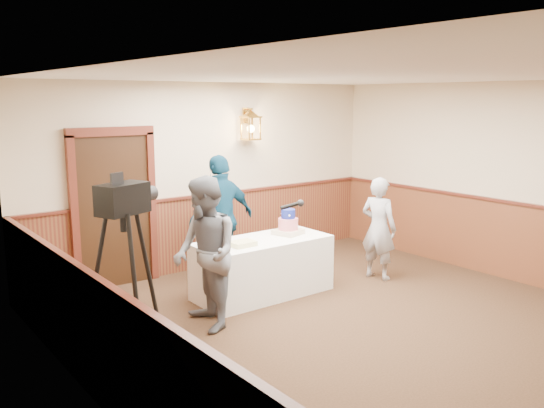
{
  "coord_description": "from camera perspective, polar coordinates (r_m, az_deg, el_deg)",
  "views": [
    {
      "loc": [
        -4.56,
        -3.96,
        2.57
      ],
      "look_at": [
        -0.23,
        1.7,
        1.25
      ],
      "focal_mm": 38.0,
      "sensor_mm": 36.0,
      "label": 1
    }
  ],
  "objects": [
    {
      "name": "interviewer",
      "position": [
        6.44,
        -6.61,
        -4.92
      ],
      "size": [
        1.52,
        0.95,
        1.73
      ],
      "rotation": [
        0.0,
        0.0,
        -1.77
      ],
      "color": "slate",
      "rests_on": "ground"
    },
    {
      "name": "ground",
      "position": [
        6.56,
        10.92,
        -12.77
      ],
      "size": [
        7.0,
        7.0,
        0.0
      ],
      "primitive_type": "plane",
      "color": "black",
      "rests_on": "ground"
    },
    {
      "name": "display_table",
      "position": [
        7.61,
        -0.92,
        -6.27
      ],
      "size": [
        1.8,
        0.8,
        0.75
      ],
      "primitive_type": "cube",
      "color": "white",
      "rests_on": "ground"
    },
    {
      "name": "sheet_cake_yellow",
      "position": [
        7.18,
        -2.92,
        -3.94
      ],
      "size": [
        0.3,
        0.23,
        0.06
      ],
      "primitive_type": "cube",
      "rotation": [
        0.0,
        0.0,
        0.0
      ],
      "color": "#EAE38C",
      "rests_on": "display_table"
    },
    {
      "name": "baker",
      "position": [
        8.35,
        10.52,
        -2.37
      ],
      "size": [
        0.47,
        0.6,
        1.47
      ],
      "primitive_type": "imported",
      "rotation": [
        0.0,
        0.0,
        1.8
      ],
      "color": "#97979D",
      "rests_on": "ground"
    },
    {
      "name": "tv_camera_rig",
      "position": [
        5.37,
        -14.14,
        -8.76
      ],
      "size": [
        0.72,
        0.67,
        1.84
      ],
      "rotation": [
        0.0,
        0.0,
        0.37
      ],
      "color": "black",
      "rests_on": "ground"
    },
    {
      "name": "tiered_cake",
      "position": [
        7.77,
        1.61,
        -2.04
      ],
      "size": [
        0.41,
        0.41,
        0.34
      ],
      "rotation": [
        0.0,
        0.0,
        0.27
      ],
      "color": "beige",
      "rests_on": "display_table"
    },
    {
      "name": "assistant_p",
      "position": [
        8.1,
        -5.03,
        -1.45
      ],
      "size": [
        1.08,
        0.51,
        1.8
      ],
      "primitive_type": "imported",
      "rotation": [
        0.0,
        0.0,
        3.21
      ],
      "color": "navy",
      "rests_on": "ground"
    },
    {
      "name": "room_shell",
      "position": [
        6.39,
        8.03,
        0.95
      ],
      "size": [
        6.02,
        7.02,
        2.81
      ],
      "color": "beige",
      "rests_on": "ground"
    },
    {
      "name": "sheet_cake_green",
      "position": [
        7.19,
        -6.02,
        -3.96
      ],
      "size": [
        0.3,
        0.25,
        0.06
      ],
      "primitive_type": "cube",
      "rotation": [
        0.0,
        0.0,
        0.14
      ],
      "color": "#C1E8A4",
      "rests_on": "display_table"
    }
  ]
}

